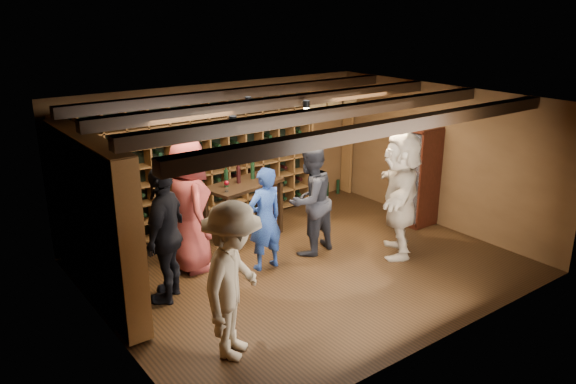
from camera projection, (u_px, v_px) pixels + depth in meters
ground at (306, 266)px, 8.53m from camera, size 6.00×6.00×0.00m
room_shell at (305, 107)px, 7.80m from camera, size 6.00×6.00×6.00m
wine_rack_back at (198, 166)px, 9.64m from camera, size 4.65×0.30×2.20m
wine_rack_left at (94, 220)px, 7.19m from camera, size 0.30×2.65×2.20m
crate_shelf at (329, 122)px, 11.16m from camera, size 1.20×0.32×2.07m
display_cabinet at (419, 178)px, 9.94m from camera, size 0.55×0.50×1.75m
man_blue_shirt at (265, 219)px, 8.24m from camera, size 0.58×0.38×1.57m
man_grey_suit at (310, 200)px, 8.74m from camera, size 0.97×0.82×1.77m
guest_red_floral at (189, 207)px, 8.16m from camera, size 0.76×1.04×1.96m
guest_woman_black at (165, 234)px, 7.32m from camera, size 1.09×1.09×1.86m
guest_khaki at (233, 281)px, 6.11m from camera, size 1.34×1.26×1.82m
guest_beige at (400, 195)px, 8.68m from camera, size 1.69×1.70×1.96m
tasting_table at (244, 190)px, 9.28m from camera, size 1.42×0.91×1.27m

